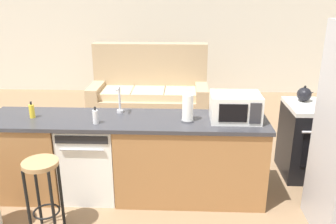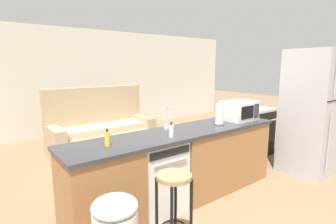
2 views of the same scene
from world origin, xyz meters
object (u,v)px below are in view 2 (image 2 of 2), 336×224
microwave (239,110)px  dish_soap_bottle (107,139)px  stove_range (249,131)px  couch (100,131)px  paper_towel_roll (219,115)px  soap_bottle (171,131)px  bar_stool (174,196)px  refrigerator (311,112)px  kettle (240,104)px  dishwasher (155,176)px

microwave → dish_soap_bottle: 2.11m
stove_range → couch: (-2.19, 1.99, -0.06)m
stove_range → dish_soap_bottle: dish_soap_bottle is taller
paper_towel_roll → dish_soap_bottle: size_ratio=1.60×
microwave → soap_bottle: size_ratio=2.84×
paper_towel_roll → dish_soap_bottle: 1.62m
soap_bottle → bar_stool: soap_bottle is taller
dish_soap_bottle → couch: (0.99, 2.55, -0.58)m
couch → refrigerator: bearing=-54.6°
soap_bottle → bar_stool: size_ratio=0.24×
refrigerator → bar_stool: 2.90m
stove_range → paper_towel_roll: size_ratio=3.19×
kettle → bar_stool: (-2.70, -1.36, -0.45)m
stove_range → paper_towel_roll: paper_towel_roll is taller
dishwasher → refrigerator: bearing=-11.9°
microwave → soap_bottle: microwave is taller
soap_bottle → microwave: bearing=6.3°
soap_bottle → dish_soap_bottle: (-0.70, 0.14, 0.00)m
bar_stool → couch: (0.67, 3.22, -0.14)m
bar_stool → couch: couch is taller
soap_bottle → stove_range: bearing=15.8°
dish_soap_bottle → kettle: 3.10m
couch → soap_bottle: bearing=-96.1°
dish_soap_bottle → refrigerator: bearing=-9.5°
dish_soap_bottle → kettle: kettle is taller
dishwasher → stove_range: (2.60, 0.55, 0.03)m
refrigerator → kettle: refrigerator is taller
dish_soap_bottle → paper_towel_roll: bearing=-1.1°
refrigerator → microwave: 1.21m
stove_range → refrigerator: 1.21m
dishwasher → dish_soap_bottle: dish_soap_bottle is taller
microwave → bar_stool: (-1.79, -0.68, -0.50)m
microwave → soap_bottle: (-1.40, -0.15, -0.07)m
stove_range → couch: 2.96m
soap_bottle → kettle: (2.31, 0.83, 0.01)m
couch → stove_range: bearing=-42.2°
dishwasher → stove_range: size_ratio=0.93×
bar_stool → stove_range: bearing=23.3°
stove_range → microwave: microwave is taller
paper_towel_roll → stove_range: bearing=20.8°
dishwasher → bar_stool: 0.74m
microwave → bar_stool: bearing=-159.1°
paper_towel_roll → soap_bottle: size_ratio=1.60×
soap_bottle → dish_soap_bottle: 0.72m
stove_range → microwave: size_ratio=1.80×
dishwasher → dish_soap_bottle: size_ratio=4.77×
dishwasher → stove_range: bearing=11.9°
dishwasher → microwave: microwave is taller
dish_soap_bottle → stove_range: bearing=10.0°
dishwasher → kettle: 2.59m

